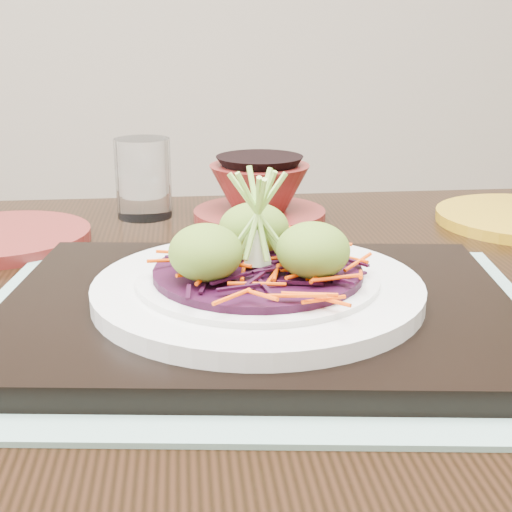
{
  "coord_description": "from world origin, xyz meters",
  "views": [
    {
      "loc": [
        -0.11,
        -0.51,
        0.89
      ],
      "look_at": [
        -0.08,
        0.01,
        0.72
      ],
      "focal_mm": 50.0,
      "sensor_mm": 36.0,
      "label": 1
    }
  ],
  "objects": [
    {
      "name": "water_glass",
      "position": [
        -0.19,
        0.32,
        0.72
      ],
      "size": [
        0.08,
        0.08,
        0.09
      ],
      "primitive_type": "cylinder",
      "rotation": [
        0.0,
        0.0,
        0.2
      ],
      "color": "white",
      "rests_on": "dining_table"
    },
    {
      "name": "scallion_garnish",
      "position": [
        -0.08,
        -0.01,
        0.76
      ],
      "size": [
        0.06,
        0.06,
        0.09
      ],
      "primitive_type": null,
      "color": "#99D153",
      "rests_on": "cabbage_bed"
    },
    {
      "name": "guacamole_scoops",
      "position": [
        -0.08,
        -0.01,
        0.74
      ],
      "size": [
        0.14,
        0.12,
        0.04
      ],
      "color": "olive",
      "rests_on": "cabbage_bed"
    },
    {
      "name": "white_plate",
      "position": [
        -0.08,
        -0.01,
        0.71
      ],
      "size": [
        0.25,
        0.25,
        0.02
      ],
      "color": "silver",
      "rests_on": "serving_tray"
    },
    {
      "name": "placemat",
      "position": [
        -0.08,
        -0.01,
        0.68
      ],
      "size": [
        0.47,
        0.38,
        0.0
      ],
      "primitive_type": "cube",
      "rotation": [
        0.0,
        0.0,
        -0.09
      ],
      "color": "#86ADA2",
      "rests_on": "dining_table"
    },
    {
      "name": "cabbage_bed",
      "position": [
        -0.08,
        -0.01,
        0.72
      ],
      "size": [
        0.16,
        0.16,
        0.01
      ],
      "primitive_type": "cylinder",
      "color": "black",
      "rests_on": "white_plate"
    },
    {
      "name": "terracotta_side_plate",
      "position": [
        -0.33,
        0.22,
        0.68
      ],
      "size": [
        0.2,
        0.2,
        0.01
      ],
      "primitive_type": "cylinder",
      "rotation": [
        0.0,
        0.0,
        0.11
      ],
      "color": "maroon",
      "rests_on": "dining_table"
    },
    {
      "name": "serving_tray",
      "position": [
        -0.08,
        -0.01,
        0.69
      ],
      "size": [
        0.41,
        0.32,
        0.02
      ],
      "primitive_type": "cube",
      "rotation": [
        0.0,
        0.0,
        -0.09
      ],
      "color": "black",
      "rests_on": "placemat"
    },
    {
      "name": "carrot_julienne",
      "position": [
        -0.08,
        -0.01,
        0.73
      ],
      "size": [
        0.19,
        0.19,
        0.01
      ],
      "primitive_type": null,
      "color": "#ED4304",
      "rests_on": "cabbage_bed"
    },
    {
      "name": "terracotta_bowl_set",
      "position": [
        -0.05,
        0.3,
        0.71
      ],
      "size": [
        0.17,
        0.17,
        0.06
      ],
      "rotation": [
        0.0,
        0.0,
        -0.11
      ],
      "color": "maroon",
      "rests_on": "dining_table"
    },
    {
      "name": "dining_table",
      "position": [
        -0.06,
        0.07,
        0.59
      ],
      "size": [
        1.11,
        0.76,
        0.68
      ],
      "rotation": [
        0.0,
        0.0,
        0.04
      ],
      "color": "black",
      "rests_on": "ground"
    }
  ]
}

